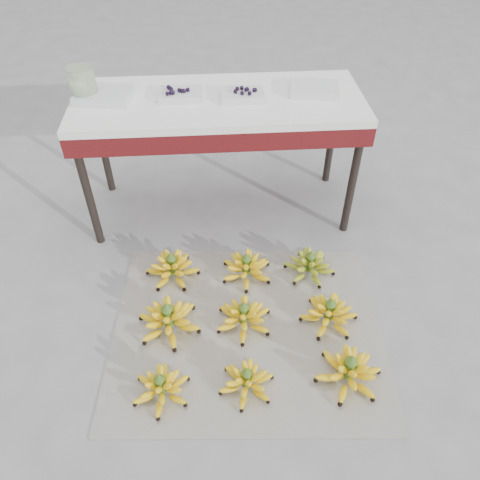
{
  "coord_description": "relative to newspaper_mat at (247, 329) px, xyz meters",
  "views": [
    {
      "loc": [
        -0.16,
        -1.35,
        1.8
      ],
      "look_at": [
        -0.04,
        0.3,
        0.28
      ],
      "focal_mm": 35.0,
      "sensor_mm": 36.0,
      "label": 1
    }
  ],
  "objects": [
    {
      "name": "tray_left",
      "position": [
        -0.27,
        0.94,
        0.74
      ],
      "size": [
        0.22,
        0.16,
        0.06
      ],
      "color": "silver",
      "rests_on": "vendor_table"
    },
    {
      "name": "newspaper_mat",
      "position": [
        0.0,
        0.0,
        0.0
      ],
      "size": [
        1.32,
        1.13,
        0.01
      ],
      "primitive_type": "cube",
      "rotation": [
        0.0,
        0.0,
        -0.07
      ],
      "color": "white",
      "rests_on": "ground"
    },
    {
      "name": "bunch_mid_right",
      "position": [
        0.39,
        0.02,
        0.06
      ],
      "size": [
        0.32,
        0.32,
        0.16
      ],
      "rotation": [
        0.0,
        0.0,
        -0.24
      ],
      "color": "yellow",
      "rests_on": "newspaper_mat"
    },
    {
      "name": "bunch_mid_left",
      "position": [
        -0.36,
        0.03,
        0.06
      ],
      "size": [
        0.38,
        0.38,
        0.18
      ],
      "rotation": [
        0.0,
        0.0,
        0.37
      ],
      "color": "yellow",
      "rests_on": "newspaper_mat"
    },
    {
      "name": "bunch_front_center",
      "position": [
        -0.03,
        -0.3,
        0.05
      ],
      "size": [
        0.27,
        0.27,
        0.14
      ],
      "rotation": [
        0.0,
        0.0,
        0.16
      ],
      "color": "yellow",
      "rests_on": "newspaper_mat"
    },
    {
      "name": "bunch_mid_center",
      "position": [
        -0.01,
        0.03,
        0.06
      ],
      "size": [
        0.28,
        0.28,
        0.16
      ],
      "rotation": [
        0.0,
        0.0,
        0.06
      ],
      "color": "yellow",
      "rests_on": "newspaper_mat"
    },
    {
      "name": "ground",
      "position": [
        0.03,
        0.02,
        -0.0
      ],
      "size": [
        60.0,
        60.0,
        0.0
      ],
      "primitive_type": "plane",
      "color": "slate",
      "rests_on": "ground"
    },
    {
      "name": "bunch_front_right",
      "position": [
        0.41,
        -0.29,
        0.06
      ],
      "size": [
        0.3,
        0.3,
        0.17
      ],
      "rotation": [
        0.0,
        0.0,
        0.06
      ],
      "color": "yellow",
      "rests_on": "newspaper_mat"
    },
    {
      "name": "glass_jar",
      "position": [
        -0.75,
        0.96,
        0.8
      ],
      "size": [
        0.14,
        0.14,
        0.17
      ],
      "primitive_type": "cylinder",
      "rotation": [
        0.0,
        0.0,
        0.04
      ],
      "color": "beige",
      "rests_on": "vendor_table"
    },
    {
      "name": "bunch_front_left",
      "position": [
        -0.38,
        -0.31,
        0.05
      ],
      "size": [
        0.29,
        0.29,
        0.15
      ],
      "rotation": [
        0.0,
        0.0,
        0.21
      ],
      "color": "yellow",
      "rests_on": "newspaper_mat"
    },
    {
      "name": "bunch_back_left",
      "position": [
        -0.36,
        0.37,
        0.06
      ],
      "size": [
        0.34,
        0.34,
        0.17
      ],
      "rotation": [
        0.0,
        0.0,
        -0.29
      ],
      "color": "yellow",
      "rests_on": "newspaper_mat"
    },
    {
      "name": "tray_far_right",
      "position": [
        0.42,
        0.95,
        0.74
      ],
      "size": [
        0.27,
        0.22,
        0.04
      ],
      "color": "silver",
      "rests_on": "vendor_table"
    },
    {
      "name": "vendor_table",
      "position": [
        -0.08,
        0.93,
        0.64
      ],
      "size": [
        1.5,
        0.6,
        0.72
      ],
      "color": "black",
      "rests_on": "ground"
    },
    {
      "name": "tray_far_left",
      "position": [
        -0.66,
        0.95,
        0.74
      ],
      "size": [
        0.3,
        0.24,
        0.04
      ],
      "color": "silver",
      "rests_on": "vendor_table"
    },
    {
      "name": "bunch_back_center",
      "position": [
        0.03,
        0.34,
        0.06
      ],
      "size": [
        0.28,
        0.28,
        0.16
      ],
      "rotation": [
        0.0,
        0.0,
        -0.04
      ],
      "color": "yellow",
      "rests_on": "newspaper_mat"
    },
    {
      "name": "bunch_back_right",
      "position": [
        0.36,
        0.34,
        0.06
      ],
      "size": [
        0.32,
        0.32,
        0.16
      ],
      "rotation": [
        0.0,
        0.0,
        0.28
      ],
      "color": "#85A529",
      "rests_on": "newspaper_mat"
    },
    {
      "name": "tray_right",
      "position": [
        0.05,
        0.92,
        0.74
      ],
      "size": [
        0.22,
        0.16,
        0.06
      ],
      "color": "silver",
      "rests_on": "vendor_table"
    }
  ]
}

